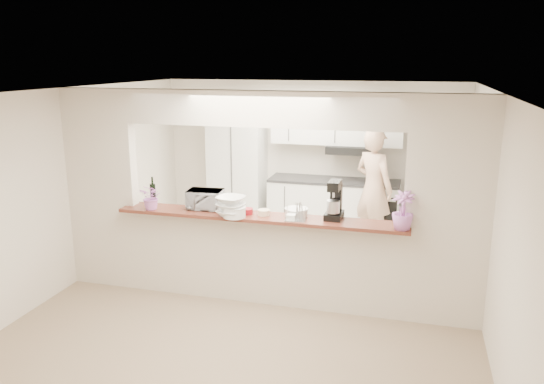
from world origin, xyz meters
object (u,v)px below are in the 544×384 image
at_px(refrigerator, 437,192).
at_px(toaster_oven, 205,199).
at_px(person, 374,189).
at_px(stand_mixer, 335,201).

distance_m(refrigerator, toaster_oven, 3.80).
height_order(refrigerator, toaster_oven, refrigerator).
height_order(refrigerator, person, person).
bearing_deg(person, stand_mixer, 118.90).
xyz_separation_m(refrigerator, stand_mixer, (-1.20, -2.59, 0.44)).
height_order(toaster_oven, stand_mixer, stand_mixer).
bearing_deg(stand_mixer, person, 83.23).
bearing_deg(toaster_oven, stand_mixer, -4.59).
bearing_deg(toaster_oven, refrigerator, 38.26).
distance_m(stand_mixer, person, 2.28).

